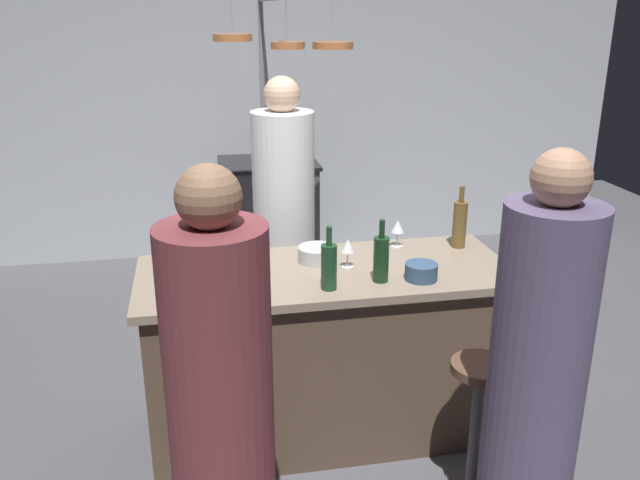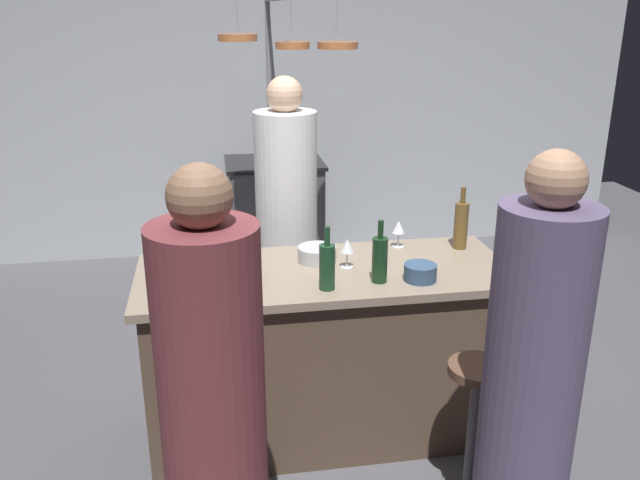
{
  "view_description": "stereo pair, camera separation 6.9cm",
  "coord_description": "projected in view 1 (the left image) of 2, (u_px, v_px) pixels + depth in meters",
  "views": [
    {
      "loc": [
        -0.58,
        -2.9,
        2.1
      ],
      "look_at": [
        0.0,
        0.15,
        1.0
      ],
      "focal_mm": 37.16,
      "sensor_mm": 36.0,
      "label": 1
    },
    {
      "loc": [
        -0.51,
        -2.91,
        2.1
      ],
      "look_at": [
        0.0,
        0.15,
        1.0
      ],
      "focal_mm": 37.16,
      "sensor_mm": 36.0,
      "label": 2
    }
  ],
  "objects": [
    {
      "name": "chef",
      "position": [
        284.0,
        233.0,
        3.99
      ],
      "size": [
        0.37,
        0.37,
        1.73
      ],
      "color": "white",
      "rests_on": "ground_plane"
    },
    {
      "name": "mixing_bowl_ceramic",
      "position": [
        184.0,
        264.0,
        3.17
      ],
      "size": [
        0.2,
        0.2,
        0.07
      ],
      "primitive_type": "cylinder",
      "color": "silver",
      "rests_on": "kitchen_island"
    },
    {
      "name": "ground_plane",
      "position": [
        325.0,
        428.0,
        3.49
      ],
      "size": [
        9.0,
        9.0,
        0.0
      ],
      "primitive_type": "plane",
      "color": "#4C4C51"
    },
    {
      "name": "wine_bottle_green",
      "position": [
        329.0,
        266.0,
        2.94
      ],
      "size": [
        0.07,
        0.07,
        0.29
      ],
      "color": "#193D23",
      "rests_on": "kitchen_island"
    },
    {
      "name": "stove_range",
      "position": [
        269.0,
        213.0,
        5.61
      ],
      "size": [
        0.8,
        0.64,
        0.89
      ],
      "color": "#47474C",
      "rests_on": "ground_plane"
    },
    {
      "name": "wine_bottle_red",
      "position": [
        381.0,
        258.0,
        3.02
      ],
      "size": [
        0.07,
        0.07,
        0.3
      ],
      "color": "#143319",
      "rests_on": "kitchen_island"
    },
    {
      "name": "mixing_bowl_steel",
      "position": [
        317.0,
        254.0,
        3.28
      ],
      "size": [
        0.19,
        0.19,
        0.08
      ],
      "primitive_type": "cylinder",
      "color": "#B7B7BC",
      "rests_on": "kitchen_island"
    },
    {
      "name": "wine_bottle_amber",
      "position": [
        460.0,
        223.0,
        3.45
      ],
      "size": [
        0.07,
        0.07,
        0.33
      ],
      "color": "brown",
      "rests_on": "kitchen_island"
    },
    {
      "name": "pepper_mill",
      "position": [
        253.0,
        265.0,
        2.96
      ],
      "size": [
        0.05,
        0.05,
        0.21
      ],
      "primitive_type": "cylinder",
      "color": "#382319",
      "rests_on": "kitchen_island"
    },
    {
      "name": "wine_glass_near_left_guest",
      "position": [
        348.0,
        247.0,
        3.18
      ],
      "size": [
        0.07,
        0.07,
        0.15
      ],
      "color": "silver",
      "rests_on": "kitchen_island"
    },
    {
      "name": "mixing_bowl_blue",
      "position": [
        421.0,
        271.0,
        3.06
      ],
      "size": [
        0.15,
        0.15,
        0.08
      ],
      "primitive_type": "cylinder",
      "color": "#334C6B",
      "rests_on": "kitchen_island"
    },
    {
      "name": "bar_stool_right",
      "position": [
        476.0,
        425.0,
        2.88
      ],
      "size": [
        0.28,
        0.28,
        0.68
      ],
      "color": "#4C4C51",
      "rests_on": "ground_plane"
    },
    {
      "name": "wine_glass_near_right_guest",
      "position": [
        177.0,
        277.0,
        2.83
      ],
      "size": [
        0.07,
        0.07,
        0.15
      ],
      "color": "silver",
      "rests_on": "kitchen_island"
    },
    {
      "name": "guest_left",
      "position": [
        222.0,
        427.0,
        2.21
      ],
      "size": [
        0.35,
        0.35,
        1.67
      ],
      "color": "brown",
      "rests_on": "ground_plane"
    },
    {
      "name": "back_wall",
      "position": [
        261.0,
        104.0,
        5.69
      ],
      "size": [
        6.4,
        0.16,
        2.6
      ],
      "primitive_type": "cube",
      "color": "#B2B7BC",
      "rests_on": "ground_plane"
    },
    {
      "name": "bar_stool_left",
      "position": [
        226.0,
        455.0,
        2.69
      ],
      "size": [
        0.28,
        0.28,
        0.68
      ],
      "color": "#4C4C51",
      "rests_on": "ground_plane"
    },
    {
      "name": "kitchen_island",
      "position": [
        326.0,
        352.0,
        3.33
      ],
      "size": [
        1.8,
        0.72,
        0.9
      ],
      "color": "brown",
      "rests_on": "ground_plane"
    },
    {
      "name": "overhead_pot_rack",
      "position": [
        277.0,
        69.0,
        4.73
      ],
      "size": [
        0.91,
        1.32,
        2.17
      ],
      "color": "gray",
      "rests_on": "ground_plane"
    },
    {
      "name": "wine_glass_by_chef",
      "position": [
        398.0,
        228.0,
        3.46
      ],
      "size": [
        0.07,
        0.07,
        0.15
      ],
      "color": "silver",
      "rests_on": "kitchen_island"
    },
    {
      "name": "guest_right",
      "position": [
        535.0,
        388.0,
        2.43
      ],
      "size": [
        0.35,
        0.35,
        1.67
      ],
      "color": "#594C6B",
      "rests_on": "ground_plane"
    }
  ]
}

